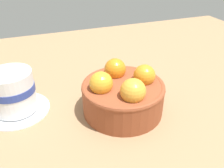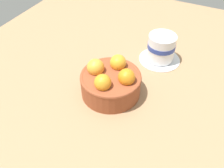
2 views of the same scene
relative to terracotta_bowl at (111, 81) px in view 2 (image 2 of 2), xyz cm
name	(u,v)px [view 2 (image 2 of 2)]	position (x,y,z in cm)	size (l,w,h in cm)	color
ground_plane	(111,98)	(-0.01, -0.02, -6.05)	(125.60, 102.72, 4.22)	#997551
terracotta_bowl	(111,81)	(0.00, 0.00, 0.00)	(15.53, 15.53, 9.26)	brown
coffee_cup	(161,49)	(19.40, -7.01, 0.13)	(12.35, 12.35, 8.46)	white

